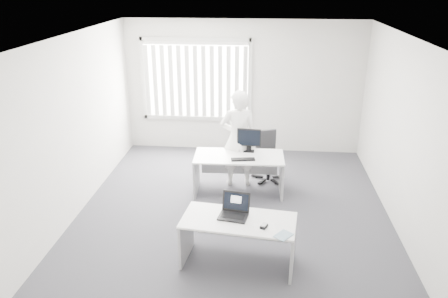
# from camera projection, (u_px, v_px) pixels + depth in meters

# --- Properties ---
(ground) EXTENTS (6.00, 6.00, 0.00)m
(ground) POSITION_uv_depth(u_px,v_px,m) (232.00, 218.00, 6.96)
(ground) COLOR #49494F
(ground) RESTS_ON ground
(wall_back) EXTENTS (5.00, 0.02, 2.80)m
(wall_back) POSITION_uv_depth(u_px,v_px,m) (243.00, 87.00, 9.21)
(wall_back) COLOR beige
(wall_back) RESTS_ON ground
(wall_front) EXTENTS (5.00, 0.02, 2.80)m
(wall_front) POSITION_uv_depth(u_px,v_px,m) (207.00, 257.00, 3.66)
(wall_front) COLOR beige
(wall_front) RESTS_ON ground
(wall_left) EXTENTS (0.02, 6.00, 2.80)m
(wall_left) POSITION_uv_depth(u_px,v_px,m) (70.00, 130.00, 6.65)
(wall_left) COLOR beige
(wall_left) RESTS_ON ground
(wall_right) EXTENTS (0.02, 6.00, 2.80)m
(wall_right) POSITION_uv_depth(u_px,v_px,m) (407.00, 141.00, 6.23)
(wall_right) COLOR beige
(wall_right) RESTS_ON ground
(ceiling) EXTENTS (5.00, 6.00, 0.02)m
(ceiling) POSITION_uv_depth(u_px,v_px,m) (234.00, 39.00, 5.92)
(ceiling) COLOR white
(ceiling) RESTS_ON wall_back
(window) EXTENTS (2.32, 0.06, 1.76)m
(window) POSITION_uv_depth(u_px,v_px,m) (196.00, 80.00, 9.21)
(window) COLOR #BABAB5
(window) RESTS_ON wall_back
(blinds) EXTENTS (2.20, 0.10, 1.50)m
(blinds) POSITION_uv_depth(u_px,v_px,m) (196.00, 82.00, 9.16)
(blinds) COLOR silver
(blinds) RESTS_ON wall_back
(desk_near) EXTENTS (1.54, 0.85, 0.67)m
(desk_near) POSITION_uv_depth(u_px,v_px,m) (238.00, 232.00, 5.70)
(desk_near) COLOR white
(desk_near) RESTS_ON ground
(desk_far) EXTENTS (1.56, 0.77, 0.70)m
(desk_far) POSITION_uv_depth(u_px,v_px,m) (239.00, 166.00, 7.61)
(desk_far) COLOR white
(desk_far) RESTS_ON ground
(office_chair) EXTENTS (0.68, 0.68, 0.93)m
(office_chair) POSITION_uv_depth(u_px,v_px,m) (268.00, 165.00, 8.21)
(office_chair) COLOR black
(office_chair) RESTS_ON ground
(person) EXTENTS (0.70, 0.51, 1.78)m
(person) POSITION_uv_depth(u_px,v_px,m) (238.00, 139.00, 7.79)
(person) COLOR white
(person) RESTS_ON ground
(laptop) EXTENTS (0.42, 0.39, 0.29)m
(laptop) POSITION_uv_depth(u_px,v_px,m) (233.00, 208.00, 5.62)
(laptop) COLOR black
(laptop) RESTS_ON desk_near
(paper_sheet) EXTENTS (0.29, 0.22, 0.00)m
(paper_sheet) POSITION_uv_depth(u_px,v_px,m) (265.00, 227.00, 5.46)
(paper_sheet) COLOR white
(paper_sheet) RESTS_ON desk_near
(mouse) EXTENTS (0.11, 0.13, 0.05)m
(mouse) POSITION_uv_depth(u_px,v_px,m) (264.00, 226.00, 5.44)
(mouse) COLOR #B0B0B3
(mouse) RESTS_ON paper_sheet
(booklet) EXTENTS (0.26, 0.27, 0.01)m
(booklet) POSITION_uv_depth(u_px,v_px,m) (283.00, 235.00, 5.27)
(booklet) COLOR white
(booklet) RESTS_ON desk_near
(keyboard) EXTENTS (0.42, 0.19, 0.02)m
(keyboard) POSITION_uv_depth(u_px,v_px,m) (243.00, 159.00, 7.36)
(keyboard) COLOR black
(keyboard) RESTS_ON desk_far
(monitor) EXTENTS (0.43, 0.15, 0.42)m
(monitor) POSITION_uv_depth(u_px,v_px,m) (249.00, 140.00, 7.64)
(monitor) COLOR black
(monitor) RESTS_ON desk_far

